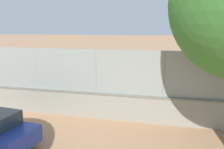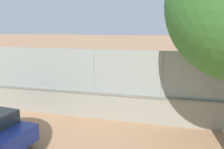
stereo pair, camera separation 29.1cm
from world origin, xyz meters
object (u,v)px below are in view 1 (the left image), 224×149
player_baseline_waiting (120,71)px  player_foreground_swinging (151,68)px  spare_ball_by_wall (192,118)px  sports_ball (117,87)px  player_at_service_line (109,79)px

player_baseline_waiting → player_foreground_swinging: (-2.33, -2.83, -0.15)m
player_foreground_swinging → spare_ball_by_wall: bearing=105.9°
player_foreground_swinging → spare_ball_by_wall: (-2.84, 9.95, -0.80)m
sports_ball → spare_ball_by_wall: 7.29m
sports_ball → spare_ball_by_wall: size_ratio=1.61×
player_baseline_waiting → spare_ball_by_wall: player_baseline_waiting is taller
sports_ball → spare_ball_by_wall: sports_ball is taller
sports_ball → player_baseline_waiting: bearing=-86.8°
player_foreground_swinging → sports_ball: player_foreground_swinging is taller
player_at_service_line → sports_ball: size_ratio=9.21×
player_foreground_swinging → spare_ball_by_wall: size_ratio=14.86×
spare_ball_by_wall → player_baseline_waiting: bearing=-54.1°
sports_ball → spare_ball_by_wall: (-5.06, 5.25, -0.03)m
player_foreground_swinging → sports_ball: 5.26m
player_baseline_waiting → player_at_service_line: player_baseline_waiting is taller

